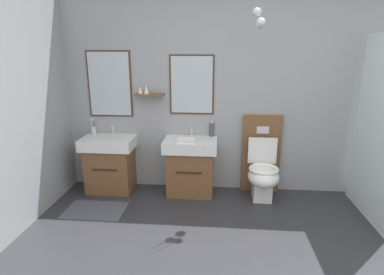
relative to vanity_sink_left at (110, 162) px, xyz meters
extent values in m
cube|color=#999EA3|center=(1.70, 0.25, 0.91)|extent=(4.77, 0.12, 2.58)
cube|color=#4C301E|center=(0.00, 0.19, 0.98)|extent=(0.56, 0.02, 0.83)
cube|color=silver|center=(0.00, 0.18, 0.98)|extent=(0.52, 0.01, 0.79)
cube|color=#4C301E|center=(1.04, 0.19, 0.98)|extent=(0.55, 0.02, 0.73)
cube|color=silver|center=(1.04, 0.18, 0.98)|extent=(0.51, 0.01, 0.69)
cube|color=brown|center=(0.52, 0.11, 0.86)|extent=(0.36, 0.14, 0.02)
cone|color=white|center=(0.41, 0.13, 0.92)|extent=(0.06, 0.06, 0.09)
cone|color=white|center=(0.49, 0.11, 0.93)|extent=(0.06, 0.06, 0.11)
sphere|color=silver|center=(1.75, -0.24, 1.77)|extent=(0.09, 0.09, 0.09)
sphere|color=silver|center=(1.79, -0.29, 1.67)|extent=(0.09, 0.09, 0.09)
sphere|color=silver|center=(1.79, -0.17, 1.66)|extent=(0.10, 0.10, 0.10)
cube|color=#474C56|center=(0.00, -0.58, -0.37)|extent=(0.68, 0.44, 0.01)
cube|color=brown|center=(0.00, 0.00, -0.09)|extent=(0.57, 0.41, 0.57)
cube|color=#342214|center=(0.00, -0.21, -0.02)|extent=(0.31, 0.01, 0.02)
cube|color=white|center=(0.00, 0.00, 0.27)|extent=(0.65, 0.46, 0.14)
cube|color=silver|center=(0.00, -0.03, 0.32)|extent=(0.40, 0.25, 0.03)
cylinder|color=silver|center=(0.00, 0.18, 0.39)|extent=(0.03, 0.03, 0.11)
cylinder|color=silver|center=(0.00, 0.13, 0.44)|extent=(0.02, 0.11, 0.02)
cube|color=brown|center=(1.04, 0.00, -0.09)|extent=(0.57, 0.41, 0.57)
cube|color=#342214|center=(1.04, -0.21, -0.02)|extent=(0.31, 0.01, 0.02)
cube|color=white|center=(1.04, 0.00, 0.27)|extent=(0.65, 0.46, 0.14)
cube|color=silver|center=(1.04, -0.03, 0.32)|extent=(0.40, 0.25, 0.03)
cylinder|color=silver|center=(1.04, 0.18, 0.39)|extent=(0.03, 0.03, 0.11)
cylinder|color=silver|center=(1.04, 0.13, 0.44)|extent=(0.02, 0.11, 0.02)
cube|color=brown|center=(1.93, 0.18, 0.12)|extent=(0.48, 0.10, 1.00)
cube|color=silver|center=(1.93, 0.12, 0.44)|extent=(0.15, 0.01, 0.09)
cube|color=white|center=(1.93, -0.09, -0.21)|extent=(0.22, 0.30, 0.34)
ellipsoid|color=white|center=(1.93, -0.17, -0.06)|extent=(0.37, 0.46, 0.24)
torus|color=white|center=(1.93, -0.17, 0.04)|extent=(0.35, 0.35, 0.04)
cube|color=white|center=(1.93, 0.05, 0.20)|extent=(0.35, 0.03, 0.33)
cylinder|color=silver|center=(-0.25, 0.15, 0.38)|extent=(0.07, 0.07, 0.09)
cylinder|color=purple|center=(-0.23, 0.16, 0.44)|extent=(0.03, 0.02, 0.17)
cube|color=white|center=(-0.24, 0.16, 0.52)|extent=(0.02, 0.02, 0.03)
cylinder|color=white|center=(-0.26, 0.15, 0.44)|extent=(0.03, 0.04, 0.17)
cube|color=white|center=(-0.28, 0.16, 0.52)|extent=(0.02, 0.02, 0.03)
cylinder|color=#4C4C51|center=(1.30, 0.16, 0.42)|extent=(0.06, 0.06, 0.17)
cylinder|color=silver|center=(1.30, 0.16, 0.52)|extent=(0.02, 0.02, 0.04)
cube|color=white|center=(1.00, -0.13, 0.36)|extent=(0.22, 0.16, 0.04)
cube|color=silver|center=(3.02, -0.39, 0.62)|extent=(0.02, 1.02, 1.90)
camera|label=1|loc=(1.39, -3.71, 1.41)|focal=29.43mm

